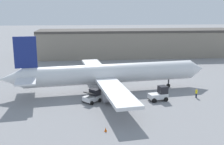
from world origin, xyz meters
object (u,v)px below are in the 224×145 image
object	(u,v)px
ground_crew_worker	(196,93)
safety_cone_near	(106,129)
belt_loader_truck	(93,96)
baggage_tug	(160,94)
airplane	(107,74)

from	to	relation	value
ground_crew_worker	safety_cone_near	distance (m)	20.50
belt_loader_truck	safety_cone_near	size ratio (longest dim) A/B	5.93
baggage_tug	safety_cone_near	bearing A→B (deg)	-143.03
safety_cone_near	ground_crew_worker	bearing A→B (deg)	36.18
airplane	belt_loader_truck	world-z (taller)	airplane
airplane	safety_cone_near	xyz separation A→B (m)	(-1.50, -17.24, -3.01)
airplane	safety_cone_near	distance (m)	17.56
ground_crew_worker	airplane	bearing A→B (deg)	-163.23
airplane	safety_cone_near	bearing A→B (deg)	-102.91
baggage_tug	safety_cone_near	size ratio (longest dim) A/B	6.07
ground_crew_worker	belt_loader_truck	distance (m)	17.89
airplane	belt_loader_truck	xyz separation A→B (m)	(-2.84, -5.72, -2.30)
baggage_tug	belt_loader_truck	bearing A→B (deg)	166.63
baggage_tug	safety_cone_near	xyz separation A→B (m)	(-9.82, -11.23, -0.84)
ground_crew_worker	belt_loader_truck	world-z (taller)	belt_loader_truck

